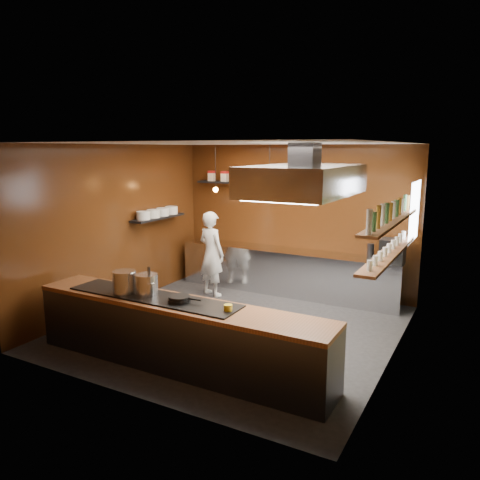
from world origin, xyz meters
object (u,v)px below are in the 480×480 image
Objects in this scene: stockpot_large at (124,282)px; extractor_hood at (304,180)px; stockpot_small at (147,284)px; espresso_machine at (393,251)px; chef at (211,254)px.

extractor_hood is at bearing 30.96° from stockpot_large.
stockpot_large is at bearing -164.52° from stockpot_small.
espresso_machine is at bearing 55.49° from stockpot_small.
stockpot_large is at bearing -149.04° from extractor_hood.
extractor_hood is 3.52m from chef.
stockpot_small is 4.53m from espresso_machine.
espresso_machine is 3.45m from chef.
stockpot_small is 3.02m from chef.
stockpot_small is at bearing -146.70° from extractor_hood.
espresso_machine reaches higher than stockpot_small.
espresso_machine is 0.25× the size of chef.
chef is at bearing 146.29° from extractor_hood.
stockpot_large is 0.78× the size of espresso_machine.
extractor_hood is 6.14× the size of stockpot_large.
espresso_machine is (2.89, 3.82, 0.01)m from stockpot_large.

